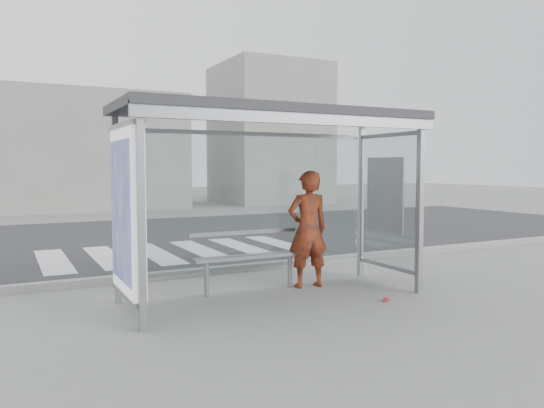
# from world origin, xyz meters

# --- Properties ---
(ground) EXTENTS (80.00, 80.00, 0.00)m
(ground) POSITION_xyz_m (0.00, 0.00, 0.00)
(ground) COLOR slate
(ground) RESTS_ON ground
(road) EXTENTS (30.00, 10.00, 0.01)m
(road) POSITION_xyz_m (0.00, 7.00, 0.00)
(road) COLOR #2E2E31
(road) RESTS_ON ground
(curb) EXTENTS (30.00, 0.18, 0.12)m
(curb) POSITION_xyz_m (0.00, 1.95, 0.06)
(curb) COLOR gray
(curb) RESTS_ON ground
(crosswalk) EXTENTS (5.55, 3.00, 0.00)m
(crosswalk) POSITION_xyz_m (0.00, 4.50, 0.00)
(crosswalk) COLOR silver
(crosswalk) RESTS_ON ground
(bus_shelter) EXTENTS (4.25, 1.65, 2.62)m
(bus_shelter) POSITION_xyz_m (-0.37, 0.06, 1.98)
(bus_shelter) COLOR gray
(bus_shelter) RESTS_ON ground
(building_center) EXTENTS (8.00, 5.00, 5.00)m
(building_center) POSITION_xyz_m (0.00, 18.00, 2.50)
(building_center) COLOR gray
(building_center) RESTS_ON ground
(building_right) EXTENTS (5.00, 5.00, 7.00)m
(building_right) POSITION_xyz_m (9.00, 18.00, 3.50)
(building_right) COLOR gray
(building_right) RESTS_ON ground
(person) EXTENTS (0.69, 0.49, 1.77)m
(person) POSITION_xyz_m (0.77, 0.37, 0.89)
(person) COLOR orange
(person) RESTS_ON ground
(bench) EXTENTS (1.72, 0.31, 0.89)m
(bench) POSITION_xyz_m (-0.16, 0.50, 0.53)
(bench) COLOR slate
(bench) RESTS_ON ground
(soda_can) EXTENTS (0.14, 0.13, 0.07)m
(soda_can) POSITION_xyz_m (1.27, -0.88, 0.03)
(soda_can) COLOR #E24250
(soda_can) RESTS_ON ground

